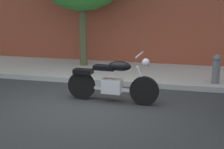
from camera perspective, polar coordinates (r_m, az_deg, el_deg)
The scene contains 4 objects.
ground_plane at distance 7.25m, azimuth -4.82°, elevation -5.52°, with size 60.00×60.00×0.00m, color #303335.
sidewalk at distance 10.05m, azimuth 0.72°, elevation 0.43°, with size 21.41×2.58×0.14m, color #AFAFAF.
motorcycle at distance 7.39m, azimuth 0.00°, elevation -1.25°, with size 2.13×0.70×1.14m.
fire_hydrant at distance 8.84m, azimuth 17.63°, elevation 0.48°, with size 0.20×0.20×0.91m.
Camera 1 is at (2.23, -6.47, 2.38)m, focal length 52.62 mm.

